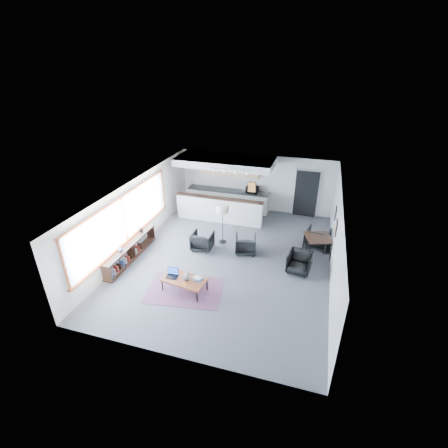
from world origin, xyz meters
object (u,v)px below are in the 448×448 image
(armchair_right, at_px, (246,244))
(microwave, at_px, (252,189))
(floor_lamp, at_px, (223,210))
(ceramic_pot, at_px, (186,277))
(dining_table, at_px, (318,239))
(book_stack, at_px, (198,279))
(armchair_left, at_px, (202,240))
(dining_chair_far, at_px, (318,239))
(coffee_table, at_px, (184,280))
(dining_chair_near, at_px, (299,263))
(laptop, at_px, (173,274))

(armchair_right, xyz_separation_m, microwave, (-0.58, 3.58, 0.74))
(floor_lamp, xyz_separation_m, microwave, (0.45, 3.09, -0.27))
(ceramic_pot, distance_m, dining_table, 4.96)
(book_stack, bearing_deg, armchair_left, 106.95)
(armchair_right, relative_size, dining_chair_far, 1.06)
(coffee_table, xyz_separation_m, armchair_right, (1.28, 2.68, -0.03))
(floor_lamp, relative_size, microwave, 2.97)
(coffee_table, relative_size, dining_chair_near, 2.15)
(dining_chair_far, bearing_deg, dining_table, 100.58)
(laptop, relative_size, book_stack, 1.01)
(dining_table, bearing_deg, ceramic_pot, -137.96)
(armchair_right, xyz_separation_m, dining_table, (2.50, 0.60, 0.30))
(armchair_left, relative_size, dining_chair_far, 1.07)
(armchair_left, height_order, dining_table, armchair_left)
(armchair_left, xyz_separation_m, dining_chair_near, (3.58, -0.40, -0.05))
(laptop, bearing_deg, armchair_left, 85.17)
(ceramic_pot, relative_size, dining_table, 0.22)
(laptop, bearing_deg, book_stack, -0.98)
(floor_lamp, height_order, dining_chair_near, floor_lamp)
(laptop, xyz_separation_m, floor_lamp, (0.66, 3.12, 0.87))
(microwave, bearing_deg, dining_chair_far, -36.28)
(laptop, relative_size, armchair_right, 0.49)
(coffee_table, xyz_separation_m, floor_lamp, (0.25, 3.17, 0.98))
(laptop, relative_size, dining_chair_near, 0.56)
(laptop, xyz_separation_m, microwave, (1.11, 6.21, 0.61))
(dining_table, bearing_deg, laptop, -142.35)
(dining_table, bearing_deg, armchair_right, -166.58)
(coffee_table, height_order, laptop, laptop)
(coffee_table, bearing_deg, book_stack, 18.79)
(laptop, bearing_deg, dining_chair_near, 25.89)
(ceramic_pot, relative_size, microwave, 0.46)
(armchair_left, height_order, floor_lamp, floor_lamp)
(ceramic_pot, height_order, dining_chair_far, dining_chair_far)
(microwave, bearing_deg, ceramic_pot, -93.41)
(armchair_right, height_order, dining_chair_far, armchair_right)
(dining_table, bearing_deg, dining_chair_far, 90.00)
(laptop, bearing_deg, armchair_right, 54.73)
(ceramic_pot, height_order, armchair_left, armchair_left)
(ceramic_pot, xyz_separation_m, armchair_left, (-0.41, 2.49, -0.18))
(laptop, distance_m, book_stack, 0.82)
(dining_chair_near, bearing_deg, dining_table, 75.02)
(ceramic_pot, height_order, dining_chair_near, ceramic_pot)
(book_stack, xyz_separation_m, dining_table, (3.37, 3.21, 0.19))
(coffee_table, height_order, armchair_right, armchair_right)
(book_stack, relative_size, armchair_left, 0.48)
(floor_lamp, bearing_deg, dining_chair_far, 10.56)
(dining_chair_far, bearing_deg, dining_chair_near, 84.44)
(coffee_table, distance_m, armchair_left, 2.47)
(book_stack, xyz_separation_m, dining_chair_far, (3.37, 3.75, -0.12))
(armchair_right, distance_m, microwave, 3.70)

